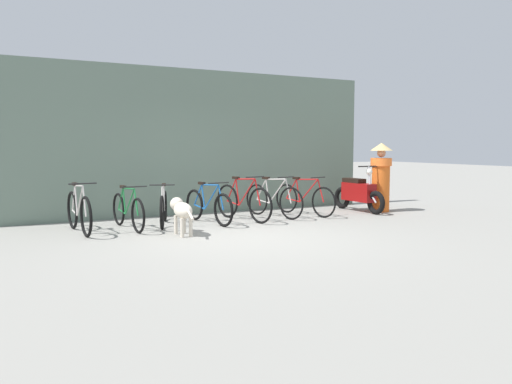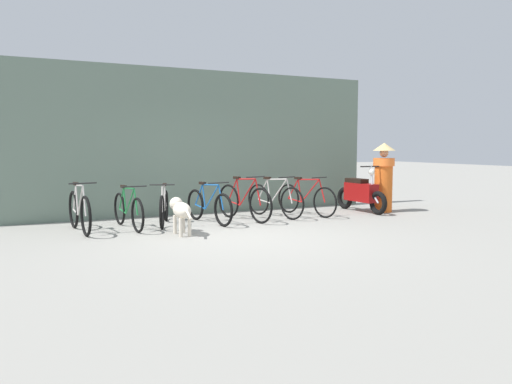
{
  "view_description": "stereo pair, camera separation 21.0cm",
  "coord_description": "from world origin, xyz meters",
  "px_view_note": "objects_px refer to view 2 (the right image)",
  "views": [
    {
      "loc": [
        -3.58,
        -7.45,
        1.53
      ],
      "look_at": [
        0.69,
        0.94,
        0.65
      ],
      "focal_mm": 35.0,
      "sensor_mm": 36.0,
      "label": 1
    },
    {
      "loc": [
        -3.39,
        -7.54,
        1.53
      ],
      "look_at": [
        0.69,
        0.94,
        0.65
      ],
      "focal_mm": 35.0,
      "sensor_mm": 36.0,
      "label": 2
    }
  ],
  "objects_px": {
    "bicycle_5": "(275,200)",
    "person_in_robes": "(384,175)",
    "bicycle_6": "(306,199)",
    "bicycle_2": "(164,208)",
    "bicycle_0": "(79,211)",
    "bicycle_3": "(209,206)",
    "bicycle_4": "(244,202)",
    "stray_dog": "(181,210)",
    "bicycle_1": "(128,210)",
    "motorcycle": "(361,194)"
  },
  "relations": [
    {
      "from": "bicycle_1",
      "to": "bicycle_2",
      "type": "distance_m",
      "value": 0.73
    },
    {
      "from": "bicycle_0",
      "to": "person_in_robes",
      "type": "relative_size",
      "value": 1.07
    },
    {
      "from": "bicycle_0",
      "to": "person_in_robes",
      "type": "xyz_separation_m",
      "value": [
        6.64,
        -0.18,
        0.48
      ]
    },
    {
      "from": "stray_dog",
      "to": "person_in_robes",
      "type": "xyz_separation_m",
      "value": [
        5.09,
        0.81,
        0.42
      ]
    },
    {
      "from": "motorcycle",
      "to": "bicycle_0",
      "type": "bearing_deg",
      "value": -90.89
    },
    {
      "from": "bicycle_2",
      "to": "bicycle_5",
      "type": "relative_size",
      "value": 0.93
    },
    {
      "from": "bicycle_3",
      "to": "bicycle_5",
      "type": "relative_size",
      "value": 1.01
    },
    {
      "from": "bicycle_3",
      "to": "bicycle_1",
      "type": "bearing_deg",
      "value": -101.48
    },
    {
      "from": "bicycle_5",
      "to": "motorcycle",
      "type": "height_order",
      "value": "motorcycle"
    },
    {
      "from": "bicycle_6",
      "to": "bicycle_2",
      "type": "bearing_deg",
      "value": -106.05
    },
    {
      "from": "bicycle_3",
      "to": "bicycle_5",
      "type": "bearing_deg",
      "value": 86.06
    },
    {
      "from": "bicycle_3",
      "to": "bicycle_6",
      "type": "distance_m",
      "value": 2.32
    },
    {
      "from": "bicycle_1",
      "to": "stray_dog",
      "type": "relative_size",
      "value": 1.6
    },
    {
      "from": "bicycle_1",
      "to": "bicycle_2",
      "type": "xyz_separation_m",
      "value": [
        0.72,
        0.15,
        -0.0
      ]
    },
    {
      "from": "person_in_robes",
      "to": "bicycle_2",
      "type": "bearing_deg",
      "value": -8.1
    },
    {
      "from": "bicycle_2",
      "to": "bicycle_0",
      "type": "bearing_deg",
      "value": -64.81
    },
    {
      "from": "bicycle_4",
      "to": "person_in_robes",
      "type": "xyz_separation_m",
      "value": [
        3.44,
        -0.19,
        0.47
      ]
    },
    {
      "from": "bicycle_5",
      "to": "person_in_robes",
      "type": "distance_m",
      "value": 2.72
    },
    {
      "from": "bicycle_6",
      "to": "stray_dog",
      "type": "distance_m",
      "value": 3.38
    },
    {
      "from": "bicycle_3",
      "to": "stray_dog",
      "type": "height_order",
      "value": "bicycle_3"
    },
    {
      "from": "bicycle_4",
      "to": "motorcycle",
      "type": "xyz_separation_m",
      "value": [
        2.99,
        0.05,
        0.04
      ]
    },
    {
      "from": "bicycle_2",
      "to": "stray_dog",
      "type": "relative_size",
      "value": 1.5
    },
    {
      "from": "bicycle_0",
      "to": "motorcycle",
      "type": "distance_m",
      "value": 6.19
    },
    {
      "from": "bicycle_4",
      "to": "person_in_robes",
      "type": "bearing_deg",
      "value": 73.87
    },
    {
      "from": "bicycle_6",
      "to": "motorcycle",
      "type": "distance_m",
      "value": 1.45
    },
    {
      "from": "bicycle_4",
      "to": "bicycle_5",
      "type": "height_order",
      "value": "bicycle_4"
    },
    {
      "from": "bicycle_6",
      "to": "person_in_robes",
      "type": "relative_size",
      "value": 1.07
    },
    {
      "from": "bicycle_4",
      "to": "stray_dog",
      "type": "xyz_separation_m",
      "value": [
        -1.65,
        -1.0,
        0.05
      ]
    },
    {
      "from": "motorcycle",
      "to": "stray_dog",
      "type": "bearing_deg",
      "value": -78.61
    },
    {
      "from": "bicycle_0",
      "to": "person_in_robes",
      "type": "height_order",
      "value": "person_in_robes"
    },
    {
      "from": "person_in_robes",
      "to": "bicycle_6",
      "type": "bearing_deg",
      "value": -13.02
    },
    {
      "from": "bicycle_0",
      "to": "bicycle_2",
      "type": "distance_m",
      "value": 1.58
    },
    {
      "from": "bicycle_3",
      "to": "bicycle_6",
      "type": "bearing_deg",
      "value": 82.96
    },
    {
      "from": "bicycle_4",
      "to": "person_in_robes",
      "type": "relative_size",
      "value": 1.1
    },
    {
      "from": "bicycle_1",
      "to": "bicycle_6",
      "type": "relative_size",
      "value": 0.98
    },
    {
      "from": "bicycle_2",
      "to": "person_in_robes",
      "type": "xyz_separation_m",
      "value": [
        5.07,
        -0.34,
        0.51
      ]
    },
    {
      "from": "bicycle_3",
      "to": "bicycle_4",
      "type": "xyz_separation_m",
      "value": [
        0.78,
        0.03,
        0.04
      ]
    },
    {
      "from": "bicycle_1",
      "to": "bicycle_5",
      "type": "bearing_deg",
      "value": 86.23
    },
    {
      "from": "bicycle_2",
      "to": "stray_dog",
      "type": "xyz_separation_m",
      "value": [
        -0.02,
        -1.15,
        0.09
      ]
    },
    {
      "from": "bicycle_6",
      "to": "bicycle_3",
      "type": "bearing_deg",
      "value": -101.91
    },
    {
      "from": "bicycle_3",
      "to": "bicycle_4",
      "type": "relative_size",
      "value": 0.96
    },
    {
      "from": "bicycle_2",
      "to": "stray_dog",
      "type": "height_order",
      "value": "bicycle_2"
    },
    {
      "from": "bicycle_1",
      "to": "bicycle_2",
      "type": "relative_size",
      "value": 1.07
    },
    {
      "from": "bicycle_2",
      "to": "bicycle_6",
      "type": "distance_m",
      "value": 3.17
    },
    {
      "from": "bicycle_3",
      "to": "person_in_robes",
      "type": "distance_m",
      "value": 4.25
    },
    {
      "from": "bicycle_2",
      "to": "bicycle_5",
      "type": "height_order",
      "value": "bicycle_5"
    },
    {
      "from": "bicycle_0",
      "to": "bicycle_2",
      "type": "height_order",
      "value": "bicycle_0"
    },
    {
      "from": "bicycle_0",
      "to": "bicycle_3",
      "type": "height_order",
      "value": "bicycle_0"
    },
    {
      "from": "bicycle_5",
      "to": "person_in_robes",
      "type": "xyz_separation_m",
      "value": [
        2.66,
        -0.33,
        0.48
      ]
    },
    {
      "from": "bicycle_3",
      "to": "person_in_robes",
      "type": "height_order",
      "value": "person_in_robes"
    }
  ]
}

